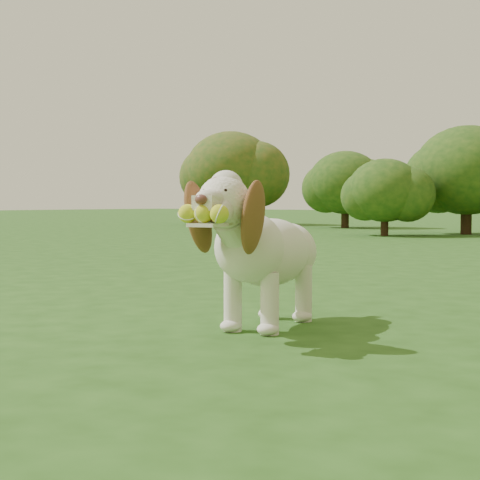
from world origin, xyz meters
The scene contains 6 objects.
ground centered at (0.00, 0.00, 0.00)m, with size 80.00×80.00×0.00m, color #214814.
dog centered at (0.40, -0.49, 0.37)m, with size 0.50×1.08×0.70m.
shrub_a centered at (-3.34, 8.04, 0.76)m, with size 1.25×1.25×1.29m.
shrub_g centered at (-9.23, 11.22, 1.37)m, with size 2.25×2.25×2.33m.
shrub_b centered at (-2.48, 9.45, 1.12)m, with size 1.84×1.84×1.90m.
shrub_e centered at (-5.77, 10.92, 0.99)m, with size 1.62×1.62×1.68m.
Camera 1 is at (2.36, -3.14, 0.58)m, focal length 55.00 mm.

